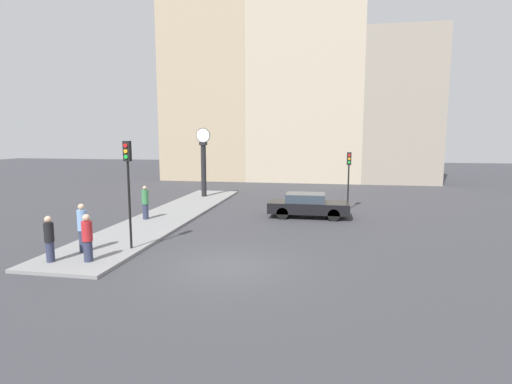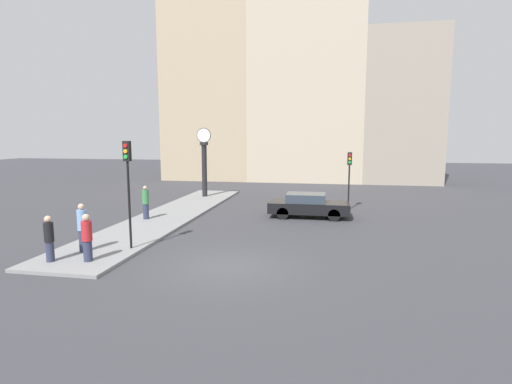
{
  "view_description": "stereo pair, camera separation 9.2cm",
  "coord_description": "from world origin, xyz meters",
  "px_view_note": "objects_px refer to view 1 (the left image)",
  "views": [
    {
      "loc": [
        3.27,
        -12.84,
        4.41
      ],
      "look_at": [
        0.04,
        5.04,
        1.89
      ],
      "focal_mm": 28.0,
      "sensor_mm": 36.0,
      "label": 1
    },
    {
      "loc": [
        3.36,
        -12.82,
        4.41
      ],
      "look_at": [
        0.04,
        5.04,
        1.89
      ],
      "focal_mm": 28.0,
      "sensor_mm": 36.0,
      "label": 2
    }
  ],
  "objects_px": {
    "traffic_light_near": "(128,173)",
    "street_clock": "(204,164)",
    "pedestrian_red_top": "(87,238)",
    "pedestrian_blue_stripe": "(83,228)",
    "pedestrian_black_jacket": "(49,239)",
    "pedestrian_green_hoodie": "(145,203)",
    "traffic_light_far": "(349,169)",
    "sedan_car": "(308,205)"
  },
  "relations": [
    {
      "from": "sedan_car",
      "to": "pedestrian_blue_stripe",
      "type": "xyz_separation_m",
      "value": [
        -7.93,
        -8.62,
        0.36
      ]
    },
    {
      "from": "traffic_light_far",
      "to": "pedestrian_green_hoodie",
      "type": "xyz_separation_m",
      "value": [
        -10.6,
        -5.18,
        -1.52
      ]
    },
    {
      "from": "traffic_light_far",
      "to": "pedestrian_black_jacket",
      "type": "xyz_separation_m",
      "value": [
        -10.6,
        -12.53,
        -1.58
      ]
    },
    {
      "from": "pedestrian_green_hoodie",
      "to": "traffic_light_far",
      "type": "bearing_deg",
      "value": 26.03
    },
    {
      "from": "sedan_car",
      "to": "pedestrian_blue_stripe",
      "type": "bearing_deg",
      "value": -132.62
    },
    {
      "from": "pedestrian_black_jacket",
      "to": "pedestrian_green_hoodie",
      "type": "bearing_deg",
      "value": 89.98
    },
    {
      "from": "pedestrian_blue_stripe",
      "to": "sedan_car",
      "type": "bearing_deg",
      "value": 47.38
    },
    {
      "from": "street_clock",
      "to": "pedestrian_red_top",
      "type": "relative_size",
      "value": 2.94
    },
    {
      "from": "street_clock",
      "to": "pedestrian_green_hoodie",
      "type": "distance_m",
      "value": 8.49
    },
    {
      "from": "pedestrian_green_hoodie",
      "to": "pedestrian_blue_stripe",
      "type": "bearing_deg",
      "value": -86.2
    },
    {
      "from": "traffic_light_far",
      "to": "pedestrian_green_hoodie",
      "type": "height_order",
      "value": "traffic_light_far"
    },
    {
      "from": "sedan_car",
      "to": "pedestrian_black_jacket",
      "type": "distance_m",
      "value": 12.95
    },
    {
      "from": "pedestrian_blue_stripe",
      "to": "traffic_light_near",
      "type": "bearing_deg",
      "value": 26.55
    },
    {
      "from": "pedestrian_red_top",
      "to": "pedestrian_blue_stripe",
      "type": "height_order",
      "value": "pedestrian_blue_stripe"
    },
    {
      "from": "traffic_light_far",
      "to": "street_clock",
      "type": "xyz_separation_m",
      "value": [
        -10.05,
        3.16,
        -0.02
      ]
    },
    {
      "from": "sedan_car",
      "to": "pedestrian_blue_stripe",
      "type": "relative_size",
      "value": 2.39
    },
    {
      "from": "sedan_car",
      "to": "pedestrian_red_top",
      "type": "distance_m",
      "value": 11.96
    },
    {
      "from": "traffic_light_far",
      "to": "pedestrian_blue_stripe",
      "type": "bearing_deg",
      "value": -132.24
    },
    {
      "from": "pedestrian_black_jacket",
      "to": "pedestrian_red_top",
      "type": "bearing_deg",
      "value": 12.22
    },
    {
      "from": "traffic_light_near",
      "to": "traffic_light_far",
      "type": "distance_m",
      "value": 13.6
    },
    {
      "from": "street_clock",
      "to": "pedestrian_blue_stripe",
      "type": "bearing_deg",
      "value": -90.6
    },
    {
      "from": "traffic_light_far",
      "to": "pedestrian_red_top",
      "type": "xyz_separation_m",
      "value": [
        -9.34,
        -12.25,
        -1.55
      ]
    },
    {
      "from": "traffic_light_far",
      "to": "pedestrian_black_jacket",
      "type": "relative_size",
      "value": 2.17
    },
    {
      "from": "traffic_light_near",
      "to": "traffic_light_far",
      "type": "xyz_separation_m",
      "value": [
        8.67,
        10.47,
        -0.55
      ]
    },
    {
      "from": "traffic_light_near",
      "to": "street_clock",
      "type": "relative_size",
      "value": 0.84
    },
    {
      "from": "traffic_light_near",
      "to": "pedestrian_black_jacket",
      "type": "relative_size",
      "value": 2.56
    },
    {
      "from": "traffic_light_near",
      "to": "pedestrian_green_hoodie",
      "type": "relative_size",
      "value": 2.36
    },
    {
      "from": "sedan_car",
      "to": "street_clock",
      "type": "bearing_deg",
      "value": 143.42
    },
    {
      "from": "street_clock",
      "to": "pedestrian_black_jacket",
      "type": "bearing_deg",
      "value": -92.03
    },
    {
      "from": "pedestrian_red_top",
      "to": "sedan_car",
      "type": "bearing_deg",
      "value": 53.74
    },
    {
      "from": "sedan_car",
      "to": "pedestrian_blue_stripe",
      "type": "height_order",
      "value": "pedestrian_blue_stripe"
    },
    {
      "from": "traffic_light_near",
      "to": "pedestrian_blue_stripe",
      "type": "xyz_separation_m",
      "value": [
        -1.53,
        -0.76,
        -2.02
      ]
    },
    {
      "from": "traffic_light_near",
      "to": "pedestrian_green_hoodie",
      "type": "distance_m",
      "value": 6.0
    },
    {
      "from": "traffic_light_far",
      "to": "pedestrian_green_hoodie",
      "type": "bearing_deg",
      "value": -153.97
    },
    {
      "from": "sedan_car",
      "to": "pedestrian_green_hoodie",
      "type": "xyz_separation_m",
      "value": [
        -8.33,
        -2.56,
        0.32
      ]
    },
    {
      "from": "sedan_car",
      "to": "traffic_light_far",
      "type": "xyz_separation_m",
      "value": [
        2.27,
        2.61,
        1.84
      ]
    },
    {
      "from": "sedan_car",
      "to": "pedestrian_green_hoodie",
      "type": "bearing_deg",
      "value": -162.9
    },
    {
      "from": "street_clock",
      "to": "pedestrian_green_hoodie",
      "type": "relative_size",
      "value": 2.8
    },
    {
      "from": "pedestrian_black_jacket",
      "to": "pedestrian_blue_stripe",
      "type": "height_order",
      "value": "pedestrian_blue_stripe"
    },
    {
      "from": "sedan_car",
      "to": "traffic_light_far",
      "type": "bearing_deg",
      "value": 49.04
    },
    {
      "from": "sedan_car",
      "to": "traffic_light_far",
      "type": "relative_size",
      "value": 1.25
    },
    {
      "from": "pedestrian_green_hoodie",
      "to": "street_clock",
      "type": "bearing_deg",
      "value": 86.21
    }
  ]
}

